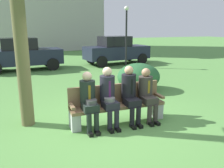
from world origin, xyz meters
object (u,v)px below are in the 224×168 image
(seated_man_centerleft, at_px, (109,94))
(parked_car_near, at_px, (22,54))
(seated_man_leftmost, at_px, (89,98))
(seated_man_centerright, at_px, (130,92))
(street_lamp, at_px, (126,30))
(park_bench, at_px, (117,104))
(parked_car_far, at_px, (116,50))
(seated_man_rightmost, at_px, (147,92))
(shrub_near_bench, at_px, (139,77))

(seated_man_centerleft, distance_m, parked_car_near, 8.42)
(seated_man_leftmost, bearing_deg, seated_man_centerright, 0.71)
(parked_car_near, height_order, street_lamp, street_lamp)
(park_bench, distance_m, seated_man_centerleft, 0.43)
(seated_man_centerright, bearing_deg, seated_man_centerleft, -179.42)
(seated_man_centerleft, bearing_deg, seated_man_centerright, 0.58)
(parked_car_far, bearing_deg, seated_man_leftmost, -115.50)
(seated_man_centerright, xyz_separation_m, street_lamp, (3.09, 7.12, 1.29))
(parked_car_near, xyz_separation_m, street_lamp, (5.40, -1.11, 1.21))
(seated_man_leftmost, height_order, seated_man_rightmost, seated_man_leftmost)
(seated_man_leftmost, height_order, shrub_near_bench, seated_man_leftmost)
(seated_man_centerleft, bearing_deg, shrub_near_bench, 50.97)
(seated_man_centerright, bearing_deg, parked_car_far, 70.18)
(street_lamp, bearing_deg, parked_car_far, 91.36)
(seated_man_centerright, relative_size, seated_man_rightmost, 1.07)
(seated_man_leftmost, bearing_deg, parked_car_near, 99.06)
(seated_man_rightmost, bearing_deg, park_bench, 169.55)
(park_bench, distance_m, street_lamp, 7.92)
(seated_man_centerleft, height_order, seated_man_rightmost, seated_man_centerleft)
(seated_man_leftmost, relative_size, parked_car_far, 0.31)
(seated_man_centerright, distance_m, parked_car_near, 8.55)
(seated_man_leftmost, relative_size, seated_man_rightmost, 1.01)
(seated_man_centerleft, bearing_deg, street_lamp, 63.01)
(seated_man_centerleft, xyz_separation_m, shrub_near_bench, (2.07, 2.56, -0.26))
(seated_man_centerleft, xyz_separation_m, parked_car_near, (-1.77, 8.23, 0.09))
(seated_man_centerleft, xyz_separation_m, street_lamp, (3.63, 7.12, 1.30))
(seated_man_centerright, bearing_deg, seated_man_rightmost, -1.06)
(parked_car_near, bearing_deg, shrub_near_bench, -55.85)
(seated_man_leftmost, distance_m, seated_man_centerright, 1.00)
(seated_man_rightmost, relative_size, parked_car_near, 0.31)
(seated_man_rightmost, height_order, parked_car_near, parked_car_near)
(seated_man_centerright, xyz_separation_m, parked_car_near, (-2.31, 8.23, 0.09))
(park_bench, distance_m, seated_man_centerright, 0.44)
(park_bench, relative_size, street_lamp, 0.69)
(seated_man_centerleft, xyz_separation_m, seated_man_rightmost, (0.98, -0.00, -0.04))
(park_bench, relative_size, shrub_near_bench, 1.47)
(park_bench, xyz_separation_m, seated_man_centerleft, (-0.26, -0.13, 0.31))
(seated_man_leftmost, height_order, parked_car_near, parked_car_near)
(seated_man_rightmost, height_order, shrub_near_bench, seated_man_rightmost)
(seated_man_leftmost, xyz_separation_m, seated_man_rightmost, (1.44, 0.00, -0.01))
(seated_man_centerleft, distance_m, street_lamp, 8.10)
(seated_man_centerleft, bearing_deg, seated_man_rightmost, -0.16)
(park_bench, relative_size, parked_car_far, 0.56)
(parked_car_near, distance_m, street_lamp, 5.64)
(street_lamp, bearing_deg, seated_man_centerleft, -116.99)
(shrub_near_bench, bearing_deg, seated_man_leftmost, -134.65)
(seated_man_leftmost, relative_size, seated_man_centerright, 0.95)
(seated_man_rightmost, bearing_deg, shrub_near_bench, 66.90)
(seated_man_rightmost, bearing_deg, street_lamp, 69.64)
(seated_man_centerright, height_order, parked_car_far, parked_car_far)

